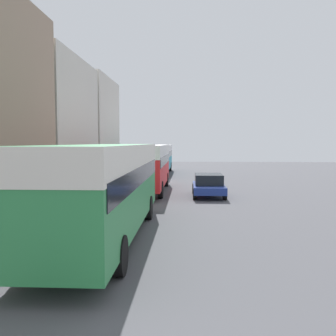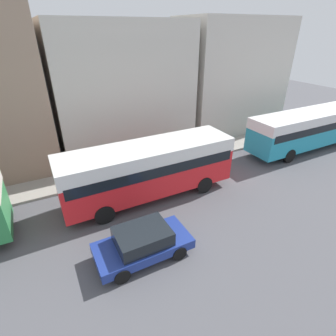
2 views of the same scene
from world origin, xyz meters
name	(u,v)px [view 1 (image 1 of 2)]	position (x,y,z in m)	size (l,w,h in m)	color
building_far_terrace	(40,124)	(-9.11, 22.95, 4.51)	(5.82, 9.59, 9.02)	beige
building_end_row	(84,128)	(-8.79, 32.81, 4.65)	(5.19, 9.05, 9.29)	beige
bus_lead	(104,179)	(-1.63, 9.56, 2.05)	(2.52, 10.85, 3.17)	#2D8447
bus_following	(147,161)	(-1.57, 21.78, 1.99)	(2.54, 9.44, 3.07)	red
bus_third_in_line	(158,155)	(-1.94, 35.73, 1.93)	(2.49, 11.40, 2.96)	teal
car_crossing	(209,185)	(2.38, 19.71, 0.72)	(1.91, 3.94, 1.35)	navy
pedestrian_near_curb	(137,160)	(-5.09, 42.73, 1.09)	(0.36, 0.36, 1.83)	#232838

